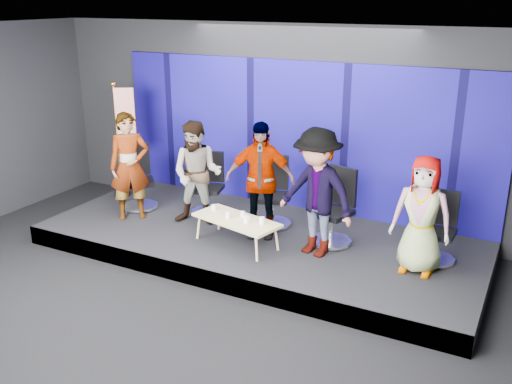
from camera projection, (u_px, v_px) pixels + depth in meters
ground at (168, 325)px, 7.18m from camera, size 10.00×10.00×0.00m
room_walls at (157, 137)px, 6.39m from camera, size 10.02×8.02×3.51m
riser at (258, 242)px, 9.23m from camera, size 7.00×3.00×0.30m
backdrop at (297, 136)px, 9.97m from camera, size 7.00×0.08×2.60m
chair_a at (139, 187)px, 10.21m from camera, size 0.90×0.90×1.13m
panelist_a at (130, 166)px, 9.56m from camera, size 0.79×0.77×1.83m
chair_b at (209, 194)px, 9.95m from camera, size 0.74×0.74×1.07m
panelist_b at (197, 174)px, 9.32m from camera, size 0.99×0.85×1.74m
chair_c at (273, 203)px, 9.44m from camera, size 0.82×0.82×1.14m
panelist_c at (260, 180)px, 8.82m from camera, size 1.17×0.78×1.85m
chair_d at (334, 219)px, 8.73m from camera, size 0.80×0.80×1.17m
panelist_d at (317, 193)px, 8.17m from camera, size 1.36×0.98×1.90m
chair_e at (438, 238)px, 8.16m from camera, size 0.59×0.59×1.02m
panelist_e at (422, 215)px, 7.68m from camera, size 0.82×0.55×1.65m
coffee_table at (236, 221)px, 8.65m from camera, size 1.47×0.89×0.42m
mug_a at (214, 207)px, 8.98m from camera, size 0.07×0.07×0.09m
mug_b at (228, 215)px, 8.66m from camera, size 0.07×0.07×0.09m
mug_c at (243, 214)px, 8.70m from camera, size 0.07×0.07×0.09m
mug_d at (246, 219)px, 8.48m from camera, size 0.09×0.09×0.11m
mug_e at (262, 220)px, 8.45m from camera, size 0.08×0.08×0.10m
flag_stand at (123, 137)px, 10.52m from camera, size 0.47×0.33×2.18m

